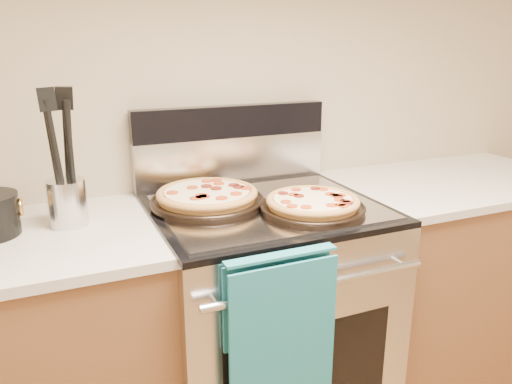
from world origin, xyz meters
name	(u,v)px	position (x,y,z in m)	size (l,w,h in m)	color
wall_back	(227,69)	(0.00, 2.00, 1.35)	(4.00, 4.00, 0.00)	tan
range_body	(264,326)	(0.00, 1.65, 0.45)	(0.76, 0.68, 0.90)	#B7B7BC
oven_window	(308,381)	(0.00, 1.31, 0.45)	(0.56, 0.01, 0.40)	black
cooktop	(264,208)	(0.00, 1.65, 0.91)	(0.76, 0.68, 0.02)	black
backsplash_lower	(232,160)	(0.00, 1.96, 1.01)	(0.76, 0.06, 0.18)	silver
backsplash_upper	(231,121)	(0.00, 1.96, 1.16)	(0.76, 0.06, 0.12)	black
oven_handle	(319,284)	(0.00, 1.27, 0.80)	(0.03, 0.03, 0.70)	silver
dish_towel	(280,325)	(-0.12, 1.27, 0.70)	(0.32, 0.05, 0.42)	#19627E
foil_sheet	(268,207)	(0.00, 1.62, 0.92)	(0.70, 0.55, 0.01)	gray
cabinet_right	(443,281)	(0.88, 1.68, 0.44)	(1.00, 0.62, 0.88)	brown
countertop_right	(455,182)	(0.88, 1.68, 0.90)	(1.02, 0.64, 0.03)	#B7AFA5
pepperoni_pizza_back	(207,197)	(-0.18, 1.72, 0.95)	(0.38, 0.38, 0.05)	#A66832
pepperoni_pizza_front	(313,204)	(0.11, 1.52, 0.95)	(0.34, 0.34, 0.05)	#A66832
utensil_crock	(68,203)	(-0.62, 1.74, 0.98)	(0.12, 0.12, 0.14)	silver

